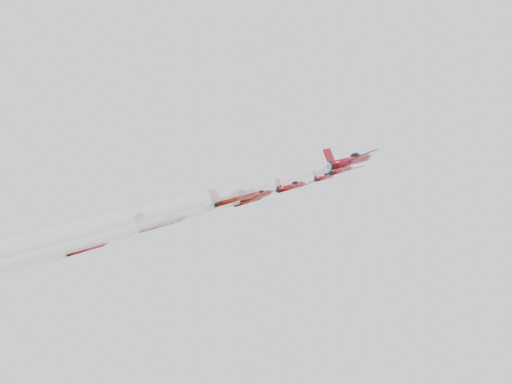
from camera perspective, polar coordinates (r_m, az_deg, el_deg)
The scene contains 6 objects.
jet_lead at distance 154.07m, azimuth 5.48°, elevation 1.19°, with size 8.51×10.89×6.90m.
jet_row2_left at distance 149.36m, azimuth -0.62°, elevation -0.65°, with size 10.38×13.29×8.42m.
jet_row2_center at distance 144.73m, azimuth 2.83°, elevation 0.45°, with size 9.97×12.76×8.09m.
jet_row2_right at distance 132.94m, azimuth 6.79°, elevation 1.79°, with size 9.72×12.45×7.89m.
jet_center at distance 96.22m, azimuth -12.68°, elevation -3.67°, with size 8.60×81.15×48.13m.
jet_rear_farright at distance 56.63m, azimuth -11.95°, elevation -2.17°, with size 10.01×94.45×56.02m.
Camera 1 is at (68.19, -92.67, 110.04)m, focal length 50.00 mm.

